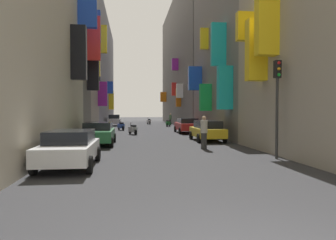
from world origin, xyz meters
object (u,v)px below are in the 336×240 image
Objects in this scene: parked_car_red at (187,125)px; parked_car_white at (70,147)px; parked_car_yellow at (207,130)px; parked_car_silver at (114,120)px; scooter_silver at (133,129)px; traffic_light_near_corner at (277,92)px; scooter_white at (149,121)px; pedestrian_crossing at (204,132)px; pedestrian_near_left at (170,119)px; scooter_blue at (121,126)px; parked_car_green at (98,133)px; scooter_green at (168,123)px.

parked_car_white is at bearing -113.88° from parked_car_red.
parked_car_yellow is 24.44m from parked_car_silver.
traffic_light_near_corner is at bearing -67.56° from scooter_silver.
pedestrian_crossing is at bearing -87.94° from scooter_white.
pedestrian_near_left is (5.60, 17.71, 0.40)m from scooter_silver.
traffic_light_near_corner reaches higher than scooter_blue.
parked_car_red is at bearing -91.86° from pedestrian_near_left.
parked_car_yellow is at bearing -84.91° from scooter_white.
parked_car_silver is (-7.47, 23.27, 0.06)m from parked_car_yellow.
traffic_light_near_corner is at bearing -70.88° from scooter_blue.
pedestrian_near_left reaches higher than scooter_silver.
scooter_blue is 1.11× the size of pedestrian_near_left.
pedestrian_near_left is at bearing 86.29° from pedestrian_crossing.
parked_car_green is (-7.20, -1.51, -0.01)m from parked_car_yellow.
scooter_blue is at bearing 100.84° from scooter_silver.
scooter_green is (7.20, -3.45, -0.34)m from parked_car_silver.
scooter_white is (2.62, 20.62, 0.00)m from scooter_silver.
parked_car_red is at bearing 93.52° from traffic_light_near_corner.
parked_car_green is at bearing -127.59° from parked_car_red.
traffic_light_near_corner reaches higher than parked_car_silver.
parked_car_silver reaches higher than parked_car_red.
pedestrian_crossing reaches higher than parked_car_red.
scooter_green is at bearing 90.80° from parked_car_yellow.
parked_car_red reaches higher than parked_car_green.
scooter_green is (4.76, 13.32, -0.00)m from scooter_silver.
parked_car_white is at bearing -142.75° from pedestrian_crossing.
parked_car_green reaches higher than scooter_green.
scooter_blue is 0.45× the size of traffic_light_near_corner.
parked_car_green reaches higher than scooter_blue.
scooter_silver and scooter_blue have the same top height.
parked_car_silver is 2.41× the size of scooter_green.
traffic_light_near_corner is at bearing -58.59° from pedestrian_crossing.
parked_car_white is 0.90× the size of parked_car_green.
scooter_green is 0.94× the size of pedestrian_crossing.
pedestrian_crossing reaches higher than scooter_white.
traffic_light_near_corner is (6.06, -14.67, 2.42)m from scooter_silver.
parked_car_red is 11.94m from scooter_green.
pedestrian_crossing is 0.43× the size of traffic_light_near_corner.
traffic_light_near_corner is (1.02, -8.16, 2.14)m from parked_car_yellow.
scooter_blue is at bearing 115.99° from parked_car_yellow.
scooter_silver is at bearing 81.09° from parked_car_white.
pedestrian_crossing is at bearing -77.39° from parked_car_silver.
parked_car_red is 16.34m from pedestrian_near_left.
scooter_white is (4.79, 28.64, -0.27)m from parked_car_green.
parked_car_green is 2.44× the size of scooter_silver.
parked_car_red is 2.41× the size of scooter_silver.
parked_car_red is 7.97m from scooter_blue.
parked_car_red is 5.26m from scooter_silver.
parked_car_white is at bearing -92.08° from parked_car_green.
scooter_silver is 0.43× the size of traffic_light_near_corner.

